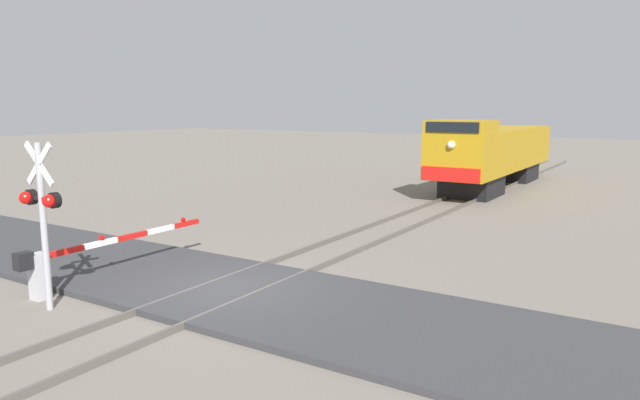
# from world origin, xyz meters

# --- Properties ---
(ground_plane) EXTENTS (160.00, 160.00, 0.00)m
(ground_plane) POSITION_xyz_m (0.00, 0.00, 0.00)
(ground_plane) COLOR slate
(rail_track_left) EXTENTS (0.08, 80.00, 0.15)m
(rail_track_left) POSITION_xyz_m (-0.72, 0.00, 0.07)
(rail_track_left) COLOR #59544C
(rail_track_left) RESTS_ON ground_plane
(rail_track_right) EXTENTS (0.08, 80.00, 0.15)m
(rail_track_right) POSITION_xyz_m (0.72, 0.00, 0.07)
(rail_track_right) COLOR #59544C
(rail_track_right) RESTS_ON ground_plane
(road_surface) EXTENTS (36.00, 4.50, 0.15)m
(road_surface) POSITION_xyz_m (0.00, 0.00, 0.07)
(road_surface) COLOR #38383A
(road_surface) RESTS_ON ground_plane
(locomotive) EXTENTS (2.88, 14.26, 3.81)m
(locomotive) POSITION_xyz_m (0.00, 21.80, 1.95)
(locomotive) COLOR black
(locomotive) RESTS_ON ground_plane
(crossing_signal) EXTENTS (1.18, 0.33, 3.70)m
(crossing_signal) POSITION_xyz_m (-2.61, -3.01, 2.26)
(crossing_signal) COLOR #ADADB2
(crossing_signal) RESTS_ON ground_plane
(crossing_gate) EXTENTS (0.36, 5.70, 1.19)m
(crossing_gate) POSITION_xyz_m (-3.44, -1.93, 0.74)
(crossing_gate) COLOR silver
(crossing_gate) RESTS_ON ground_plane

